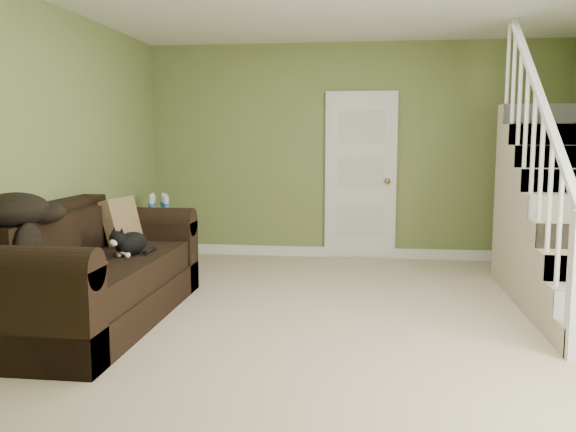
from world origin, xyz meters
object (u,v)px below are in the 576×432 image
(sofa, at_px, (89,277))
(banana, at_px, (95,266))
(side_table, at_px, (161,241))
(cat, at_px, (130,243))

(sofa, bearing_deg, banana, -58.40)
(side_table, xyz_separation_m, cat, (0.36, -1.79, 0.29))
(side_table, bearing_deg, cat, -78.69)
(sofa, bearing_deg, side_table, 92.45)
(sofa, relative_size, side_table, 2.80)
(sofa, height_order, banana, sofa)
(banana, bearing_deg, cat, 85.21)
(sofa, xyz_separation_m, banana, (0.23, -0.37, 0.18))
(sofa, height_order, cat, sofa)
(banana, bearing_deg, sofa, 121.34)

